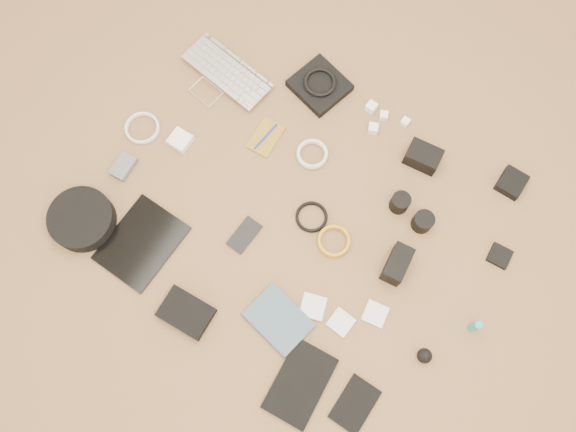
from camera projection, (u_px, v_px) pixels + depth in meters
The scene contains 33 objects.
laptop at pixel (218, 82), 2.03m from camera, with size 0.34×0.24×0.03m, color silver.
headphone_pouch at pixel (320, 86), 2.03m from camera, with size 0.18×0.17×0.03m, color black.
headphones at pixel (320, 82), 2.00m from camera, with size 0.12×0.12×0.02m, color black.
charger_a at pixel (371, 107), 2.00m from camera, with size 0.03×0.03×0.03m, color white.
charger_b at pixel (384, 116), 1.99m from camera, with size 0.03×0.03×0.03m, color white.
charger_c at pixel (405, 122), 1.99m from camera, with size 0.03×0.03×0.03m, color white.
charger_d at pixel (373, 128), 1.98m from camera, with size 0.03×0.03×0.03m, color white.
dslr_camera at pixel (423, 157), 1.93m from camera, with size 0.12×0.08×0.07m, color black.
lens_pouch at pixel (512, 183), 1.91m from camera, with size 0.08×0.09×0.03m, color black.
notebook_olive at pixel (266, 137), 1.98m from camera, with size 0.09×0.13×0.01m, color olive.
pen_blue at pixel (266, 136), 1.97m from camera, with size 0.01×0.01×0.12m, color #1525AD.
cable_white_a at pixel (312, 155), 1.96m from camera, with size 0.11×0.11×0.01m, color silver.
lens_a at pixel (400, 203), 1.87m from camera, with size 0.06×0.06×0.07m, color black.
lens_b at pixel (423, 222), 1.86m from camera, with size 0.07×0.07×0.06m, color black.
card_reader at pixel (500, 256), 1.85m from camera, with size 0.07×0.07×0.02m, color black.
power_brick at pixel (180, 140), 1.96m from camera, with size 0.07×0.07×0.03m, color white.
cable_white_b at pixel (143, 129), 1.99m from camera, with size 0.12×0.12×0.01m, color silver.
cable_black at pixel (311, 217), 1.89m from camera, with size 0.11×0.11×0.01m, color black.
cable_yellow at pixel (334, 241), 1.86m from camera, with size 0.11×0.11×0.01m, color #C98D17.
flash at pixel (397, 264), 1.80m from camera, with size 0.06×0.12×0.09m, color black.
lens_cleaner at pixel (475, 326), 1.75m from camera, with size 0.02×0.02×0.08m, color #1B9CB1.
battery_charger at pixel (123, 167), 1.94m from camera, with size 0.06×0.09×0.03m, color #595A5E.
tablet at pixel (142, 243), 1.86m from camera, with size 0.21×0.27×0.01m, color black.
phone at pixel (244, 235), 1.87m from camera, with size 0.06×0.12×0.01m, color black.
filter_case_left at pixel (313, 307), 1.80m from camera, with size 0.08×0.08×0.01m, color silver.
filter_case_mid at pixel (341, 322), 1.79m from camera, with size 0.07×0.07×0.01m, color silver.
filter_case_right at pixel (375, 314), 1.79m from camera, with size 0.07×0.07×0.01m, color silver.
air_blower at pixel (425, 356), 1.74m from camera, with size 0.05×0.05×0.05m, color black.
headphone_case at pixel (82, 219), 1.86m from camera, with size 0.22×0.22×0.06m, color black.
drive_case at pixel (186, 313), 1.78m from camera, with size 0.16×0.11×0.04m, color black.
paperback at pixel (262, 336), 1.77m from camera, with size 0.14×0.19×0.02m, color #3B5365.
notebook_black_a at pixel (300, 383), 1.73m from camera, with size 0.15×0.24×0.02m, color black.
notebook_black_b at pixel (355, 404), 1.71m from camera, with size 0.10×0.15×0.01m, color black.
Camera 1 is at (0.30, -0.47, 1.81)m, focal length 35.00 mm.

